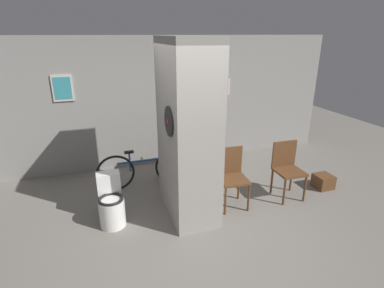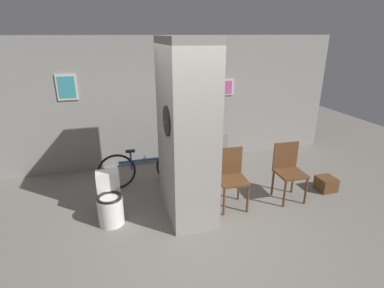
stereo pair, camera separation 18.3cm
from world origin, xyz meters
The scene contains 10 objects.
ground_plane centered at (0.00, 0.00, 0.00)m, with size 14.00×14.00×0.00m, color slate.
wall_back centered at (0.00, 2.63, 1.30)m, with size 8.00×0.09×2.60m.
pillar_center centered at (0.14, 0.60, 1.30)m, with size 0.67×1.20×2.60m.
counter_shelf centered at (0.58, 1.73, 0.44)m, with size 1.20×0.44×0.88m.
toilet centered at (-1.02, 0.63, 0.31)m, with size 0.37×0.53×0.73m.
chair_near_pillar centered at (0.85, 0.56, 0.53)m, with size 0.46×0.46×0.95m.
chair_by_doorway centered at (1.85, 0.52, 0.53)m, with size 0.45×0.45×0.95m.
bicycle centered at (-0.35, 1.61, 0.35)m, with size 1.70×0.42×0.72m.
bottle_tall centered at (0.68, 1.77, 0.99)m, with size 0.07×0.07×0.29m.
floor_crate centered at (2.68, 0.53, 0.12)m, with size 0.30×0.30×0.24m.
Camera 2 is at (-0.93, -3.35, 2.62)m, focal length 28.00 mm.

